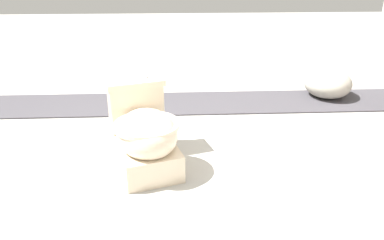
% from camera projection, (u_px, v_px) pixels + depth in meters
% --- Properties ---
extents(ground_plane, '(14.00, 14.00, 0.00)m').
position_uv_depth(ground_plane, '(146.00, 168.00, 2.36)').
color(ground_plane, '#A8A59E').
extents(gravel_strip, '(0.56, 8.00, 0.01)m').
position_uv_depth(gravel_strip, '(209.00, 103.00, 3.39)').
color(gravel_strip, '#423F44').
rests_on(gravel_strip, ground).
extents(toilet, '(0.71, 0.54, 0.52)m').
position_uv_depth(toilet, '(144.00, 133.00, 2.31)').
color(toilet, beige).
rests_on(toilet, ground).
extents(boulder_near, '(0.47, 0.45, 0.27)m').
position_uv_depth(boulder_near, '(328.00, 83.00, 3.50)').
color(boulder_near, '#ADA899').
rests_on(boulder_near, ground).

